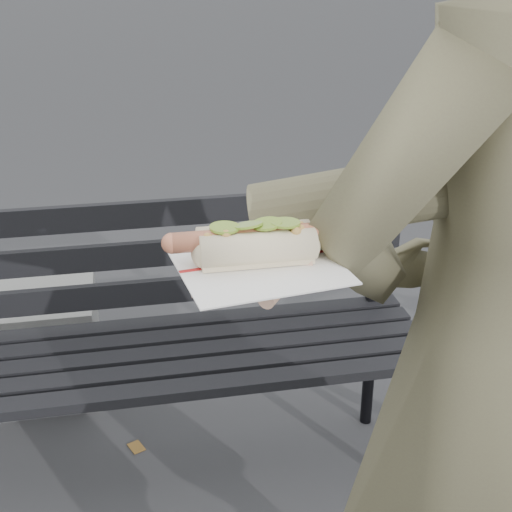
# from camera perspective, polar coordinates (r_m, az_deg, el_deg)

# --- Properties ---
(park_bench) EXTENTS (1.50, 0.44, 0.88)m
(park_bench) POSITION_cam_1_polar(r_m,az_deg,el_deg) (2.15, -7.11, -5.56)
(park_bench) COLOR black
(park_bench) RESTS_ON ground
(person) EXTENTS (0.80, 0.63, 1.92)m
(person) POSITION_cam_1_polar(r_m,az_deg,el_deg) (1.19, 18.81, -9.18)
(person) COLOR brown
(person) RESTS_ON ground
(held_hotdog) EXTENTS (0.63, 0.30, 0.20)m
(held_hotdog) POSITION_cam_1_polar(r_m,az_deg,el_deg) (0.95, 10.96, 4.17)
(held_hotdog) COLOR brown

